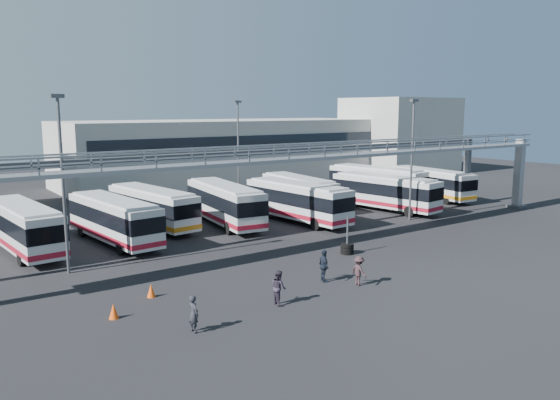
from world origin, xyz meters
TOP-DOWN VIEW (x-y plane):
  - ground at (0.00, 0.00)m, footprint 140.00×140.00m
  - gantry at (0.00, 5.87)m, footprint 51.40×5.15m
  - warehouse at (12.00, 38.00)m, footprint 42.00×14.00m
  - building_right at (38.00, 32.00)m, footprint 14.00×12.00m
  - light_pole_left at (-16.00, 8.00)m, footprint 0.70×0.35m
  - light_pole_mid at (12.00, 7.00)m, footprint 0.70×0.35m
  - light_pole_back at (4.00, 22.00)m, footprint 0.70×0.35m
  - bus_1 at (-17.12, 14.64)m, footprint 3.29×10.79m
  - bus_2 at (-11.38, 13.60)m, footprint 3.38×10.75m
  - bus_3 at (-7.23, 16.77)m, footprint 3.67×10.68m
  - bus_4 at (-1.91, 14.49)m, footprint 3.99×11.30m
  - bus_5 at (3.67, 12.00)m, footprint 3.29×11.10m
  - bus_6 at (7.26, 16.50)m, footprint 3.50×10.48m
  - bus_7 at (13.49, 11.36)m, footprint 3.99×11.02m
  - bus_8 at (17.91, 16.79)m, footprint 4.13×11.30m
  - bus_9 at (22.25, 13.26)m, footprint 3.35×10.58m
  - pedestrian_a at (-13.94, -3.89)m, footprint 0.43×0.62m
  - pedestrian_b at (-9.04, -3.23)m, footprint 0.76×0.92m
  - pedestrian_c at (-3.87, -3.39)m, footprint 0.61×1.05m
  - pedestrian_d at (-5.01, -1.82)m, footprint 0.73×1.15m
  - cone_left at (-13.70, 1.35)m, footprint 0.54×0.54m
  - cone_right at (-16.21, -0.39)m, footprint 0.50×0.50m
  - tire_stack at (0.04, 1.80)m, footprint 0.87×0.87m

SIDE VIEW (x-z plane):
  - ground at x=0.00m, z-range 0.00..0.00m
  - cone_left at x=-13.70m, z-range 0.00..0.68m
  - cone_right at x=-16.21m, z-range 0.00..0.70m
  - tire_stack at x=0.04m, z-range -0.82..1.66m
  - pedestrian_c at x=-3.87m, z-range 0.00..1.61m
  - pedestrian_a at x=-13.94m, z-range 0.00..1.63m
  - pedestrian_b at x=-9.04m, z-range 0.00..1.71m
  - pedestrian_d at x=-5.01m, z-range 0.00..1.81m
  - bus_6 at x=7.26m, z-range 0.17..3.29m
  - bus_9 at x=22.25m, z-range 0.17..3.33m
  - bus_3 at x=-7.23m, z-range 0.17..3.35m
  - bus_2 at x=-11.38m, z-range 0.17..3.38m
  - bus_1 at x=-17.12m, z-range 0.17..3.40m
  - bus_7 at x=13.49m, z-range 0.17..3.45m
  - bus_5 at x=3.67m, z-range 0.18..3.50m
  - bus_8 at x=17.91m, z-range 0.18..3.53m
  - bus_4 at x=-1.91m, z-range 0.18..3.54m
  - warehouse at x=12.00m, z-range 0.00..8.00m
  - building_right at x=38.00m, z-range 0.00..11.00m
  - gantry at x=0.00m, z-range 1.96..9.06m
  - light_pole_left at x=-16.00m, z-range 0.62..10.83m
  - light_pole_mid at x=12.00m, z-range 0.62..10.83m
  - light_pole_back at x=4.00m, z-range 0.62..10.83m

